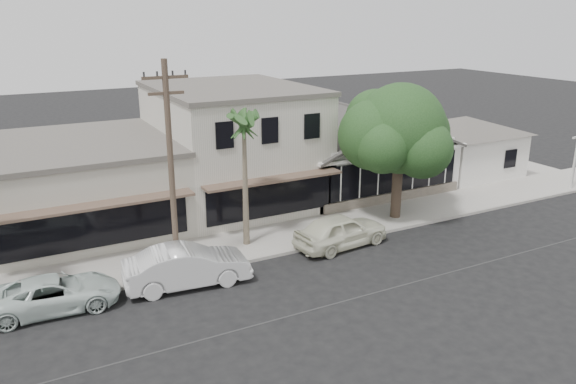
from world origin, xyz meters
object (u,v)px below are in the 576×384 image
car_0 (341,231)px  shade_tree (397,131)px  car_1 (187,266)px  utility_pole (171,166)px  car_2 (55,293)px

car_0 → shade_tree: 6.41m
car_0 → car_1: (-7.71, -0.45, 0.03)m
utility_pole → car_1: 4.09m
shade_tree → car_0: bearing=-156.5°
car_0 → car_2: size_ratio=1.00×
car_0 → utility_pole: bearing=79.5°
utility_pole → shade_tree: 12.47m
utility_pole → car_1: size_ratio=1.77×
car_1 → shade_tree: bearing=-73.0°
car_0 → car_1: bearing=87.3°
utility_pole → car_0: (7.81, -0.60, -3.99)m
car_2 → car_0: bearing=-86.4°
utility_pole → car_2: utility_pole is taller
car_1 → shade_tree: 13.15m
car_2 → car_1: bearing=-91.2°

